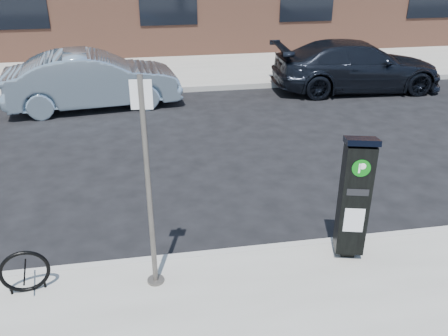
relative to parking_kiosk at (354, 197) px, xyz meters
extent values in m
plane|color=black|center=(-1.49, 0.35, -1.03)|extent=(120.00, 120.00, 0.00)
cube|color=gray|center=(-1.49, 14.35, -0.95)|extent=(60.00, 12.00, 0.15)
cube|color=#9E9B93|center=(-1.49, 0.33, -0.95)|extent=(60.00, 0.12, 0.16)
cube|color=#9E9B93|center=(-1.49, 8.37, -0.95)|extent=(60.00, 0.12, 0.16)
cube|color=black|center=(0.00, 0.00, -0.83)|extent=(0.22, 0.22, 0.09)
cube|color=black|center=(0.00, 0.00, -0.03)|extent=(0.42, 0.39, 1.52)
cube|color=black|center=(0.00, 0.00, 0.76)|extent=(0.47, 0.43, 0.14)
cylinder|color=#075B0E|center=(-0.04, -0.15, 0.48)|extent=(0.22, 0.07, 0.22)
cube|color=white|center=(-0.04, -0.15, 0.48)|extent=(0.08, 0.03, 0.13)
cube|color=silver|center=(-0.04, -0.15, -0.25)|extent=(0.24, 0.07, 0.34)
cube|color=black|center=(-0.04, -0.15, 0.15)|extent=(0.26, 0.07, 0.09)
cylinder|color=#4A4441|center=(-2.56, -0.14, -0.86)|extent=(0.21, 0.21, 0.03)
cylinder|color=#4A4441|center=(-2.56, -0.14, 0.42)|extent=(0.06, 0.06, 2.61)
cube|color=silver|center=(-2.56, -0.14, 1.52)|extent=(0.23, 0.04, 0.31)
torus|color=black|center=(-4.08, -0.05, -0.60)|extent=(0.58, 0.14, 0.58)
cylinder|color=black|center=(-4.27, -0.08, -0.82)|extent=(0.03, 0.03, 0.11)
cylinder|color=black|center=(-3.90, -0.02, -0.82)|extent=(0.03, 0.03, 0.11)
imported|color=#98B0C2|center=(-3.80, 7.44, -0.31)|extent=(4.52, 2.05, 1.44)
imported|color=black|center=(3.53, 7.75, -0.33)|extent=(4.91, 2.18, 1.40)
camera|label=1|loc=(-2.53, -4.89, 2.95)|focal=38.00mm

